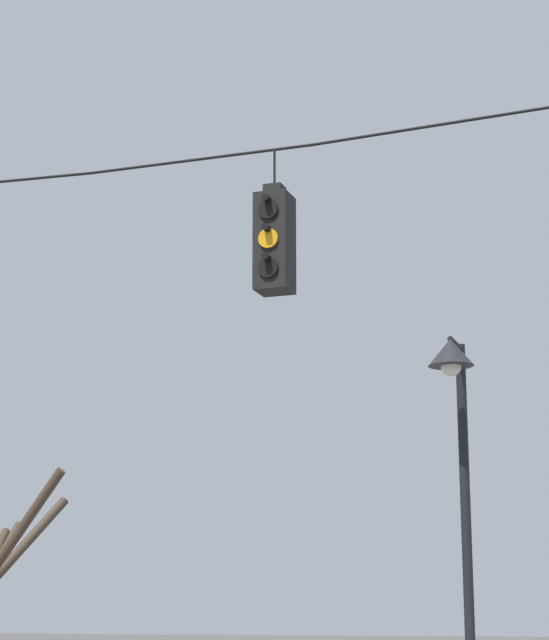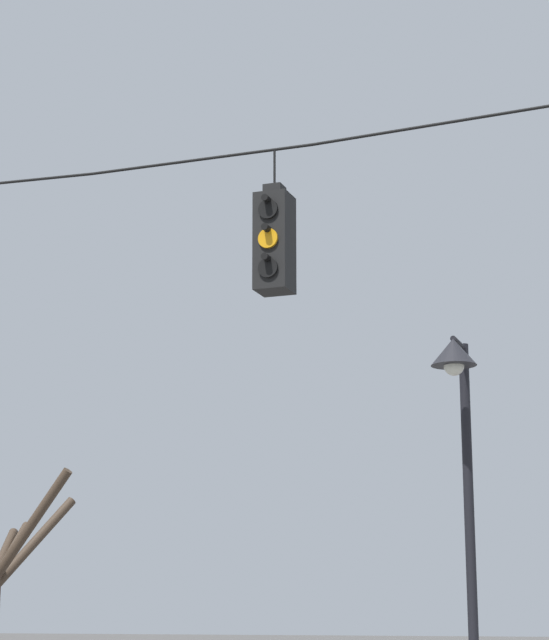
# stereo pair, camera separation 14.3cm
# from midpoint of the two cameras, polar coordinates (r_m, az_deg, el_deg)

# --- Properties ---
(span_wire) EXTENTS (17.24, 0.03, 0.48)m
(span_wire) POSITION_cam_midpoint_polar(r_m,az_deg,el_deg) (13.01, -3.16, 7.95)
(span_wire) COLOR black
(traffic_light_over_intersection) EXTENTS (0.34, 0.58, 1.48)m
(traffic_light_over_intersection) POSITION_cam_midpoint_polar(r_m,az_deg,el_deg) (12.36, 0.33, 3.61)
(traffic_light_over_intersection) COLOR black
(street_lamp) EXTENTS (0.54, 0.92, 5.18)m
(street_lamp) POSITION_cam_midpoint_polar(r_m,az_deg,el_deg) (14.81, 8.78, -5.28)
(street_lamp) COLOR black
(street_lamp) RESTS_ON ground_plane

